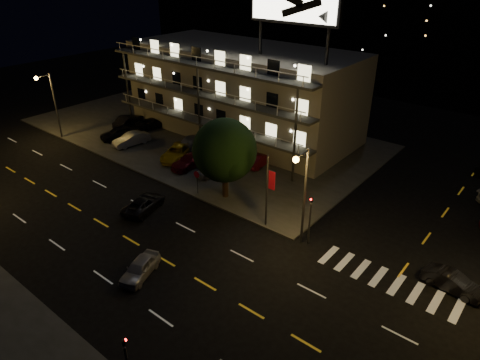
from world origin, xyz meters
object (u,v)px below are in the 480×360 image
Objects in this scene: tree at (224,152)px; road_car_west at (144,204)px; side_car_0 at (453,282)px; road_car_east at (140,268)px; lot_car_2 at (177,153)px; lot_car_4 at (213,169)px; lot_car_7 at (191,142)px.

tree is 1.66× the size of road_car_west.
road_car_west is (-23.95, -6.37, -0.02)m from side_car_0.
road_car_east is (-17.33, -12.21, -0.01)m from side_car_0.
lot_car_2 is 10.64m from road_car_west.
lot_car_2 is 1.38× the size of road_car_east.
road_car_west is at bearing -78.02° from lot_car_4.
side_car_0 is 1.04× the size of road_car_east.
lot_car_4 is 23.80m from side_car_0.
road_car_east is (12.99, -18.13, -0.23)m from lot_car_7.
lot_car_7 is (-6.63, 3.63, 0.10)m from lot_car_4.
lot_car_2 reaches higher than side_car_0.
side_car_0 is at bearing 0.45° from tree.
lot_car_2 is (-9.47, 2.93, -3.73)m from tree.
tree is 2.01× the size of road_car_east.
tree is at bearing 96.92° from side_car_0.
lot_car_4 is 15.83m from road_car_east.
lot_car_7 is 22.30m from road_car_east.
side_car_0 reaches higher than road_car_west.
side_car_0 is at bearing 8.18° from lot_car_4.
lot_car_2 is at bearing -74.70° from road_car_west.
lot_car_2 reaches higher than lot_car_4.
road_car_east is at bearing 103.26° from lot_car_7.
tree is at bearing -41.24° from lot_car_2.
lot_car_2 is 1.42× the size of lot_car_4.
lot_car_7 is 1.27× the size of side_car_0.
lot_car_4 is (5.69, -0.48, -0.10)m from lot_car_2.
tree reaches higher than side_car_0.
side_car_0 is 0.86× the size of road_car_west.
side_car_0 is 21.20m from road_car_east.
lot_car_2 is at bearing -171.15° from lot_car_4.
road_car_east is (2.59, -12.05, -3.96)m from tree.
lot_car_7 is 30.89m from side_car_0.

